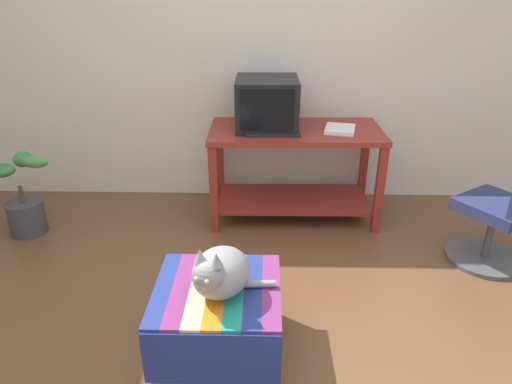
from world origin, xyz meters
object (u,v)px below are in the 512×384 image
at_px(desk, 295,158).
at_px(potted_plant, 23,202).
at_px(office_chair, 504,213).
at_px(book, 340,129).
at_px(tv_monitor, 267,104).
at_px(cat, 220,272).
at_px(ottoman_with_blanket, 218,319).
at_px(keyboard, 273,133).

distance_m(desk, potted_plant, 2.10).
bearing_deg(office_chair, book, -67.30).
bearing_deg(tv_monitor, desk, -9.39).
bearing_deg(potted_plant, cat, -37.30).
height_order(desk, book, book).
bearing_deg(cat, office_chair, 47.96).
bearing_deg(book, potted_plant, -160.16).
xyz_separation_m(tv_monitor, office_chair, (1.56, -0.73, -0.54)).
relative_size(ottoman_with_blanket, potted_plant, 1.00).
bearing_deg(tv_monitor, potted_plant, -168.84).
relative_size(keyboard, office_chair, 0.45).
bearing_deg(desk, potted_plant, -171.03).
relative_size(cat, potted_plant, 0.71).
bearing_deg(book, ottoman_with_blanket, -105.54).
height_order(cat, office_chair, office_chair).
bearing_deg(desk, tv_monitor, 170.61).
relative_size(cat, office_chair, 0.51).
relative_size(book, potted_plant, 0.39).
bearing_deg(cat, tv_monitor, 103.91).
bearing_deg(cat, keyboard, 101.13).
bearing_deg(cat, desk, 95.96).
bearing_deg(tv_monitor, keyboard, -76.42).
relative_size(keyboard, ottoman_with_blanket, 0.63).
bearing_deg(ottoman_with_blanket, desk, 73.11).
height_order(tv_monitor, office_chair, tv_monitor).
height_order(desk, office_chair, office_chair).
xyz_separation_m(tv_monitor, keyboard, (0.05, -0.18, -0.17)).
distance_m(book, potted_plant, 2.45).
bearing_deg(potted_plant, ottoman_with_blanket, -36.66).
height_order(desk, keyboard, keyboard).
bearing_deg(cat, ottoman_with_blanket, 137.95).
xyz_separation_m(desk, potted_plant, (-2.05, -0.35, -0.24)).
height_order(desk, cat, desk).
distance_m(desk, book, 0.42).
bearing_deg(ottoman_with_blanket, keyboard, 78.26).
xyz_separation_m(desk, tv_monitor, (-0.22, 0.03, 0.42)).
height_order(keyboard, book, book).
distance_m(desk, cat, 1.64).
xyz_separation_m(desk, ottoman_with_blanket, (-0.46, -1.53, -0.31)).
height_order(keyboard, cat, keyboard).
xyz_separation_m(ottoman_with_blanket, cat, (0.02, -0.04, 0.32)).
height_order(cat, potted_plant, cat).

